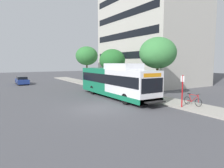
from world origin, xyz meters
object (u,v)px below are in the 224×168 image
at_px(street_tree_mid_block, 112,60).
at_px(parked_car_far_lane, 22,80).
at_px(street_tree_near_stop, 158,53).
at_px(bus_stop_sign_pole, 182,89).
at_px(bicycle_parked, 193,100).
at_px(transit_bus, 116,82).
at_px(street_tree_far_block, 87,56).

distance_m(street_tree_mid_block, parked_car_far_lane, 16.45).
bearing_deg(parked_car_far_lane, street_tree_near_stop, -62.39).
bearing_deg(bus_stop_sign_pole, street_tree_near_stop, 66.72).
bearing_deg(bicycle_parked, bus_stop_sign_pole, 178.51).
relative_size(bus_stop_sign_pole, bicycle_parked, 1.48).
xyz_separation_m(bus_stop_sign_pole, parked_car_far_lane, (-8.75, 26.35, -0.99)).
xyz_separation_m(bus_stop_sign_pole, street_tree_mid_block, (2.09, 14.44, 2.41)).
relative_size(bus_stop_sign_pole, street_tree_mid_block, 0.47).
height_order(transit_bus, street_tree_near_stop, street_tree_near_stop).
relative_size(bicycle_parked, street_tree_far_block, 0.27).
bearing_deg(bicycle_parked, parked_car_far_lane, 110.88).
xyz_separation_m(street_tree_far_block, parked_car_far_lane, (-10.70, 3.07, -4.25)).
relative_size(street_tree_far_block, parked_car_far_lane, 1.44).
relative_size(street_tree_near_stop, street_tree_mid_block, 1.14).
xyz_separation_m(street_tree_near_stop, street_tree_mid_block, (-0.18, 9.17, -0.69)).
height_order(transit_bus, parked_car_far_lane, transit_bus).
bearing_deg(parked_car_far_lane, street_tree_far_block, -16.01).
bearing_deg(bicycle_parked, transit_bus, 113.76).
xyz_separation_m(bus_stop_sign_pole, street_tree_near_stop, (2.27, 5.28, 3.10)).
height_order(transit_bus, street_tree_mid_block, street_tree_mid_block).
xyz_separation_m(bicycle_parked, street_tree_near_stop, (0.96, 5.31, 4.19)).
xyz_separation_m(transit_bus, street_tree_mid_block, (3.96, 7.25, 2.35)).
relative_size(street_tree_near_stop, street_tree_far_block, 0.97).
distance_m(transit_bus, street_tree_near_stop, 5.48).
bearing_deg(street_tree_far_block, transit_bus, -103.35).
relative_size(bus_stop_sign_pole, street_tree_near_stop, 0.41).
height_order(transit_bus, bicycle_parked, transit_bus).
xyz_separation_m(transit_bus, parked_car_far_lane, (-6.88, 19.15, -1.04)).
distance_m(transit_bus, bicycle_parked, 7.98).
bearing_deg(bicycle_parked, street_tree_mid_block, 86.95).
distance_m(bus_stop_sign_pole, street_tree_near_stop, 6.53).
xyz_separation_m(transit_bus, bicycle_parked, (3.18, -7.23, -1.14)).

